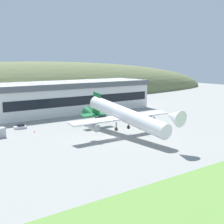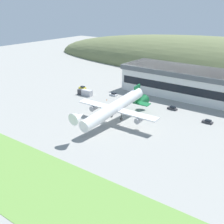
# 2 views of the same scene
# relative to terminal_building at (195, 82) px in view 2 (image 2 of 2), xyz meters

# --- Properties ---
(ground_plane) EXTENTS (425.50, 425.50, 0.00)m
(ground_plane) POSITION_rel_terminal_building_xyz_m (-14.77, -52.38, -7.79)
(ground_plane) COLOR gray
(grass_strip_foreground) EXTENTS (382.95, 26.48, 0.08)m
(grass_strip_foreground) POSITION_rel_terminal_building_xyz_m (-14.77, -98.81, -7.75)
(grass_strip_foreground) COLOR #669342
(grass_strip_foreground) RESTS_ON ground_plane
(terminal_building) EXTENTS (74.77, 23.03, 13.79)m
(terminal_building) POSITION_rel_terminal_building_xyz_m (0.00, 0.00, 0.00)
(terminal_building) COLOR white
(terminal_building) RESTS_ON ground_plane
(cargo_airplane) EXTENTS (37.03, 45.81, 10.96)m
(cargo_airplane) POSITION_rel_terminal_building_xyz_m (-10.25, -51.68, -1.35)
(cargo_airplane) COLOR white
(service_car_0) EXTENTS (4.37, 2.17, 1.64)m
(service_car_0) POSITION_rel_terminal_building_xyz_m (-33.24, -22.85, -7.11)
(service_car_0) COLOR silver
(service_car_0) RESTS_ON ground_plane
(service_car_1) EXTENTS (4.26, 1.93, 1.43)m
(service_car_1) POSITION_rel_terminal_building_xyz_m (18.76, -28.99, -7.20)
(service_car_1) COLOR #333338
(service_car_1) RESTS_ON ground_plane
(service_car_2) EXTENTS (4.06, 2.27, 1.49)m
(service_car_2) POSITION_rel_terminal_building_xyz_m (-54.36, -23.25, -7.17)
(service_car_2) COLOR gold
(service_car_2) RESTS_ON ground_plane
(service_car_3) EXTENTS (4.66, 2.00, 1.54)m
(service_car_3) POSITION_rel_terminal_building_xyz_m (0.27, -23.38, -7.15)
(service_car_3) COLOR #333338
(service_car_3) RESTS_ON ground_plane
(fuel_truck) EXTENTS (8.36, 2.79, 3.00)m
(fuel_truck) POSITION_rel_terminal_building_xyz_m (-45.11, -31.17, -6.34)
(fuel_truck) COLOR #333338
(fuel_truck) RESTS_ON ground_plane
(traffic_cone_0) EXTENTS (0.52, 0.52, 0.58)m
(traffic_cone_0) POSITION_rel_terminal_building_xyz_m (-31.37, -30.78, -7.50)
(traffic_cone_0) COLOR orange
(traffic_cone_0) RESTS_ON ground_plane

